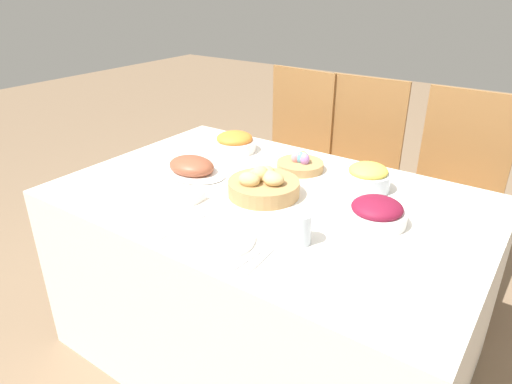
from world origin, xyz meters
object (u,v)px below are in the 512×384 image
at_px(chair_far_center, 354,169).
at_px(beet_salad_bowl, 377,212).
at_px(drinking_cup, 299,228).
at_px(butter_dish, 188,195).
at_px(knife, 255,255).
at_px(spoon, 263,258).
at_px(chair_far_left, 289,154).
at_px(bread_basket, 263,185).
at_px(pineapple_bowl, 368,177).
at_px(chair_far_right, 452,193).
at_px(ham_platter, 192,167).
at_px(fork, 183,227).
at_px(egg_basket, 300,164).
at_px(dinner_plate, 217,239).
at_px(carrot_bowl, 235,142).

relative_size(chair_far_center, beet_salad_bowl, 5.12).
bearing_deg(drinking_cup, butter_dish, 176.83).
distance_m(knife, spoon, 0.03).
height_order(chair_far_left, drinking_cup, chair_far_left).
bearing_deg(chair_far_center, knife, -80.81).
bearing_deg(bread_basket, knife, -58.81).
height_order(pineapple_bowl, knife, pineapple_bowl).
xyz_separation_m(chair_far_right, ham_platter, (-0.85, -0.90, 0.23)).
relative_size(chair_far_left, beet_salad_bowl, 5.12).
bearing_deg(chair_far_right, knife, -101.46).
distance_m(bread_basket, fork, 0.36).
bearing_deg(spoon, chair_far_right, 74.56).
bearing_deg(spoon, chair_far_center, 97.57).
height_order(beet_salad_bowl, drinking_cup, drinking_cup).
bearing_deg(spoon, egg_basket, 107.22).
height_order(chair_far_left, dinner_plate, chair_far_left).
distance_m(bread_basket, ham_platter, 0.36).
bearing_deg(ham_platter, carrot_bowl, 93.45).
bearing_deg(pineapple_bowl, egg_basket, 175.92).
distance_m(dinner_plate, spoon, 0.17).
bearing_deg(beet_salad_bowl, chair_far_left, 134.79).
height_order(chair_far_right, beet_salad_bowl, chair_far_right).
bearing_deg(chair_far_center, ham_platter, -112.16).
distance_m(chair_far_center, knife, 1.29).
bearing_deg(butter_dish, bread_basket, 42.31).
height_order(bread_basket, beet_salad_bowl, bread_basket).
bearing_deg(egg_basket, beet_salad_bowl, -30.44).
bearing_deg(egg_basket, pineapple_bowl, -4.08).
relative_size(bread_basket, dinner_plate, 1.12).
bearing_deg(dinner_plate, egg_basket, 97.00).
bearing_deg(chair_far_left, bread_basket, -59.45).
bearing_deg(fork, dinner_plate, 4.16).
relative_size(chair_far_right, carrot_bowl, 5.14).
bearing_deg(chair_far_center, chair_far_left, 178.82).
distance_m(chair_far_right, pineapple_bowl, 0.71).
bearing_deg(chair_far_right, egg_basket, -128.64).
distance_m(pineapple_bowl, spoon, 0.63).
distance_m(chair_far_right, butter_dish, 1.31).
height_order(chair_far_center, egg_basket, chair_far_center).
height_order(bread_basket, spoon, bread_basket).
relative_size(bread_basket, pineapple_bowl, 1.53).
bearing_deg(spoon, ham_platter, 145.34).
bearing_deg(carrot_bowl, chair_far_right, 33.68).
distance_m(chair_far_left, pineapple_bowl, 0.99).
relative_size(chair_far_left, drinking_cup, 10.20).
distance_m(dinner_plate, fork, 0.14).
distance_m(beet_salad_bowl, fork, 0.64).
height_order(chair_far_right, knife, chair_far_right).
distance_m(chair_far_center, drinking_cup, 1.18).
xyz_separation_m(chair_far_left, knife, (0.64, -1.25, 0.21)).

